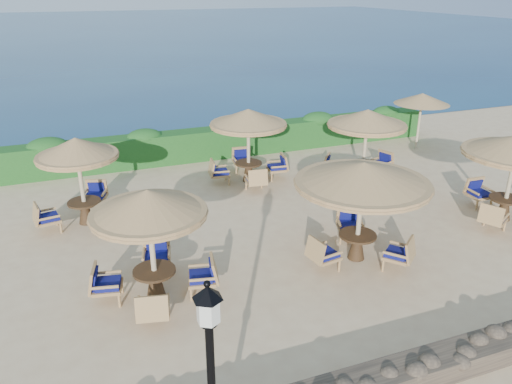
% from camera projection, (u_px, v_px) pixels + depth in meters
% --- Properties ---
extents(ground, '(120.00, 120.00, 0.00)m').
position_uv_depth(ground, '(307.00, 228.00, 14.65)').
color(ground, beige).
rests_on(ground, ground).
extents(sea, '(160.00, 160.00, 0.00)m').
position_uv_depth(sea, '(102.00, 31.00, 75.01)').
color(sea, navy).
rests_on(sea, ground).
extents(hedge, '(18.00, 0.90, 1.20)m').
position_uv_depth(hedge, '(231.00, 141.00, 20.63)').
color(hedge, '#174918').
rests_on(hedge, ground).
extents(stone_wall, '(15.00, 0.65, 0.44)m').
position_uv_depth(stone_wall, '(455.00, 359.00, 9.22)').
color(stone_wall, brown).
rests_on(stone_wall, ground).
extents(extra_parasol, '(2.30, 2.30, 2.41)m').
position_uv_depth(extra_parasol, '(422.00, 99.00, 20.84)').
color(extra_parasol, '#C9B68E').
rests_on(extra_parasol, ground).
extents(cafe_set_0, '(2.88, 2.88, 2.65)m').
position_uv_depth(cafe_set_0, '(150.00, 228.00, 10.76)').
color(cafe_set_0, '#C9B68E').
rests_on(cafe_set_0, ground).
extents(cafe_set_1, '(3.40, 3.40, 2.65)m').
position_uv_depth(cafe_set_1, '(362.00, 187.00, 12.25)').
color(cafe_set_1, '#C9B68E').
rests_on(cafe_set_1, ground).
extents(cafe_set_3, '(2.62, 2.73, 2.65)m').
position_uv_depth(cafe_set_3, '(79.00, 167.00, 14.27)').
color(cafe_set_3, '#C9B68E').
rests_on(cafe_set_3, ground).
extents(cafe_set_4, '(2.86, 2.86, 2.65)m').
position_uv_depth(cafe_set_4, '(248.00, 133.00, 17.44)').
color(cafe_set_4, '#C9B68E').
rests_on(cafe_set_4, ground).
extents(cafe_set_5, '(2.82, 2.82, 2.65)m').
position_uv_depth(cafe_set_5, '(366.00, 131.00, 17.33)').
color(cafe_set_5, '#C9B68E').
rests_on(cafe_set_5, ground).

